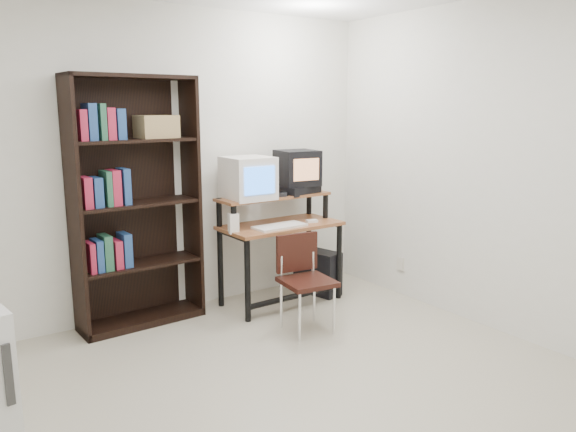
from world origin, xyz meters
TOP-DOWN VIEW (x-y plane):
  - floor at (0.00, 0.00)m, footprint 4.00×4.00m
  - back_wall at (0.00, 2.00)m, footprint 4.00×0.01m
  - right_wall at (2.00, 0.00)m, footprint 0.01×4.00m
  - computer_desk at (0.92, 1.62)m, footprint 1.09×0.57m
  - crt_monitor at (0.65, 1.71)m, footprint 0.39×0.40m
  - vcr at (1.18, 1.70)m, footprint 0.40×0.32m
  - crt_tv at (1.19, 1.72)m, footprint 0.38×0.38m
  - cd_spindle at (0.94, 1.62)m, footprint 0.14×0.14m
  - keyboard at (0.83, 1.48)m, footprint 0.48×0.23m
  - mousepad at (1.20, 1.50)m, footprint 0.25×0.22m
  - mouse at (1.19, 1.50)m, footprint 0.11×0.08m
  - desk_speaker at (0.42, 1.56)m, footprint 0.09×0.09m
  - pc_tower at (1.35, 1.61)m, footprint 0.30×0.48m
  - school_chair at (0.72, 0.98)m, footprint 0.42×0.42m
  - bookshelf at (-0.32, 1.86)m, footprint 1.02×0.39m
  - wall_outlet at (1.99, 1.15)m, footprint 0.02×0.08m

SIDE VIEW (x-z plane):
  - floor at x=0.00m, z-range -0.01..0.00m
  - pc_tower at x=1.35m, z-range 0.00..0.42m
  - wall_outlet at x=1.99m, z-range 0.24..0.36m
  - school_chair at x=0.72m, z-range 0.09..0.85m
  - computer_desk at x=0.92m, z-range 0.18..1.17m
  - mousepad at x=1.20m, z-range 0.72..0.73m
  - keyboard at x=0.83m, z-range 0.72..0.75m
  - mouse at x=1.19m, z-range 0.73..0.76m
  - desk_speaker at x=0.42m, z-range 0.72..0.89m
  - cd_spindle at x=0.94m, z-range 0.97..1.02m
  - vcr at x=1.18m, z-range 0.97..1.05m
  - bookshelf at x=-0.32m, z-range 0.02..2.03m
  - crt_monitor at x=0.65m, z-range 0.97..1.34m
  - crt_tv at x=1.19m, z-range 1.05..1.37m
  - back_wall at x=0.00m, z-range 0.00..2.60m
  - right_wall at x=2.00m, z-range 0.00..2.60m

